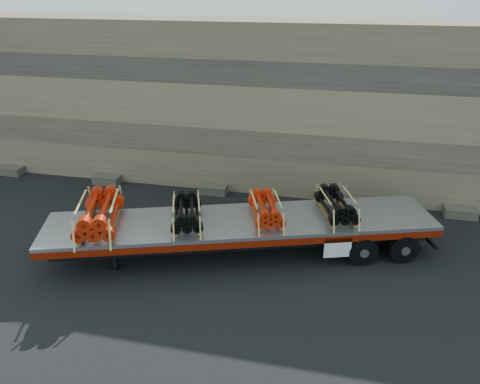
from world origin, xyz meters
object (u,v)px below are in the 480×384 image
object	(u,v)px
bundle_rear	(336,205)
trailer	(241,236)
bundle_front	(99,214)
bundle_midrear	(266,209)
bundle_midfront	(187,213)

from	to	relation	value
bundle_rear	trailer	bearing A→B (deg)	180.00
trailer	bundle_front	xyz separation A→B (m)	(-4.24, -1.46, 1.08)
bundle_midrear	bundle_rear	distance (m)	2.36
bundle_front	bundle_midfront	bearing A→B (deg)	-0.00
bundle_midfront	bundle_front	bearing A→B (deg)	180.00
bundle_midrear	bundle_rear	xyz separation A→B (m)	(2.24, 0.77, 0.02)
bundle_front	bundle_midrear	xyz separation A→B (m)	(5.01, 1.72, -0.11)
trailer	bundle_front	distance (m)	4.61
bundle_front	bundle_rear	bearing A→B (deg)	-0.00
bundle_midfront	bundle_midrear	distance (m)	2.57
bundle_front	bundle_midrear	world-z (taller)	bundle_front
bundle_midrear	trailer	bearing A→B (deg)	-180.00
trailer	bundle_midfront	xyz separation A→B (m)	(-1.67, -0.57, 0.98)
trailer	bundle_front	size ratio (longest dim) A/B	5.08
bundle_midfront	bundle_midrear	xyz separation A→B (m)	(2.43, 0.83, -0.01)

